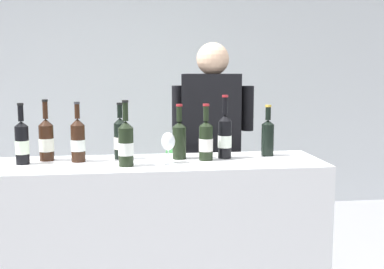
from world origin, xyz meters
TOP-DOWN VIEW (x-y plane):
  - wall_back at (0.00, 2.60)m, footprint 8.00×0.10m
  - counter at (0.00, 0.00)m, footprint 1.84×0.52m
  - wine_bottle_0 at (-0.44, 0.07)m, footprint 0.08×0.08m
  - wine_bottle_1 at (0.27, 0.02)m, footprint 0.08×0.08m
  - wine_bottle_2 at (-0.21, 0.12)m, footprint 0.07×0.07m
  - wine_bottle_3 at (0.65, 0.11)m, footprint 0.07×0.07m
  - wine_bottle_4 at (-0.62, 0.12)m, footprint 0.08×0.08m
  - wine_bottle_5 at (-0.18, -0.09)m, footprint 0.08×0.08m
  - wine_bottle_6 at (0.12, 0.08)m, footprint 0.08×0.08m
  - wine_bottle_7 at (-0.73, 0.04)m, footprint 0.07×0.07m
  - wine_bottle_8 at (0.39, 0.07)m, footprint 0.08×0.08m
  - wine_glass at (0.05, -0.04)m, footprint 0.08×0.08m
  - person_server at (0.40, 0.57)m, footprint 0.54×0.32m
  - potted_shrub at (0.47, 1.32)m, footprint 0.65×0.59m

SIDE VIEW (x-z plane):
  - counter at x=0.00m, z-range 0.00..1.01m
  - potted_shrub at x=0.47m, z-range 0.07..1.22m
  - person_server at x=0.40m, z-range -0.01..1.68m
  - wine_glass at x=0.05m, z-range 1.04..1.21m
  - wine_bottle_1 at x=0.27m, z-range 0.96..1.28m
  - wine_bottle_3 at x=0.65m, z-range 0.97..1.28m
  - wine_bottle_4 at x=-0.62m, z-range 0.95..1.30m
  - wine_bottle_6 at x=0.12m, z-range 0.97..1.28m
  - wine_bottle_7 at x=-0.73m, z-range 0.96..1.29m
  - wine_bottle_2 at x=-0.21m, z-range 0.97..1.29m
  - wine_bottle_0 at x=-0.44m, z-range 0.96..1.30m
  - wine_bottle_5 at x=-0.18m, z-range 0.96..1.31m
  - wine_bottle_8 at x=0.39m, z-range 0.96..1.32m
  - wall_back at x=0.00m, z-range 0.00..2.80m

